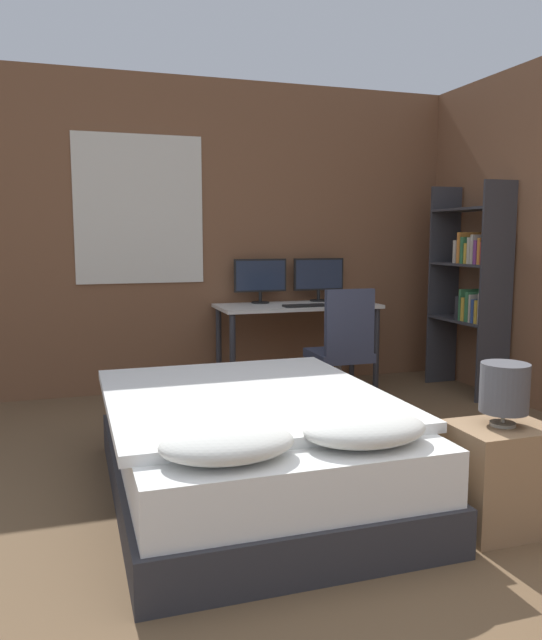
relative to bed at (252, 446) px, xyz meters
The scene contains 12 objects.
ground_plane 1.40m from the bed, 66.17° to the right, with size 20.00×20.00×0.00m, color brown.
wall_back 2.71m from the bed, 77.34° to the left, with size 12.00×0.08×2.70m.
bed is the anchor object (origin of this frame).
nightstand 1.23m from the bed, 36.39° to the right, with size 0.44×0.35×0.49m.
bedside_lamp 1.29m from the bed, 36.39° to the right, with size 0.22×0.22×0.29m.
desk 2.33m from the bed, 63.75° to the left, with size 1.40×0.59×0.76m.
monitor_left 2.48m from the bed, 71.91° to the left, with size 0.48×0.16×0.39m.
monitor_right 2.69m from the bed, 60.13° to the left, with size 0.48×0.16×0.39m.
keyboard 2.18m from the bed, 61.47° to the left, with size 0.37×0.13×0.02m.
computer_mouse 2.33m from the bed, 55.32° to the left, with size 0.07×0.05×0.04m.
office_chair 1.68m from the bed, 49.62° to the left, with size 0.52×0.52×0.97m.
bookshelf 2.92m from the bed, 31.73° to the left, with size 0.31×0.77×1.80m.
Camera 1 is at (-1.43, -1.77, 1.35)m, focal length 35.00 mm.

